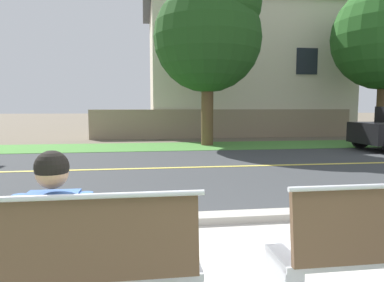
% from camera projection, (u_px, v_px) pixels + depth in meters
% --- Properties ---
extents(ground_plane, '(140.00, 140.00, 0.00)m').
position_uv_depth(ground_plane, '(167.00, 159.00, 10.15)').
color(ground_plane, '#665B4C').
extents(curb_edge, '(44.00, 0.30, 0.11)m').
position_uv_depth(curb_edge, '(196.00, 219.00, 4.58)').
color(curb_edge, '#ADA89E').
rests_on(curb_edge, ground_plane).
extents(street_asphalt, '(52.00, 8.00, 0.01)m').
position_uv_depth(street_asphalt, '(171.00, 168.00, 8.67)').
color(street_asphalt, '#383A3D').
rests_on(street_asphalt, ground_plane).
extents(road_centre_line, '(48.00, 0.14, 0.01)m').
position_uv_depth(road_centre_line, '(171.00, 168.00, 8.67)').
color(road_centre_line, '#E0CC4C').
rests_on(road_centre_line, ground_plane).
extents(far_verge_grass, '(48.00, 2.80, 0.02)m').
position_uv_depth(far_verge_grass, '(161.00, 147.00, 13.29)').
color(far_verge_grass, '#478438').
rests_on(far_verge_grass, ground_plane).
extents(bench_left, '(1.81, 0.48, 1.01)m').
position_uv_depth(bench_left, '(65.00, 271.00, 2.28)').
color(bench_left, silver).
rests_on(bench_left, ground_plane).
extents(seated_person_blue, '(0.52, 0.68, 1.25)m').
position_uv_depth(seated_person_blue, '(58.00, 230.00, 2.42)').
color(seated_person_blue, black).
rests_on(seated_person_blue, ground_plane).
extents(shade_tree_far_left, '(4.18, 4.18, 6.90)m').
position_uv_depth(shade_tree_far_left, '(211.00, 30.00, 13.30)').
color(shade_tree_far_left, brown).
rests_on(shade_tree_far_left, ground_plane).
extents(garden_wall, '(13.00, 0.36, 1.40)m').
position_uv_depth(garden_wall, '(225.00, 124.00, 17.07)').
color(garden_wall, gray).
rests_on(garden_wall, ground_plane).
extents(house_across_street, '(11.45, 6.91, 7.50)m').
position_uv_depth(house_across_street, '(243.00, 68.00, 20.16)').
color(house_across_street, beige).
rests_on(house_across_street, ground_plane).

